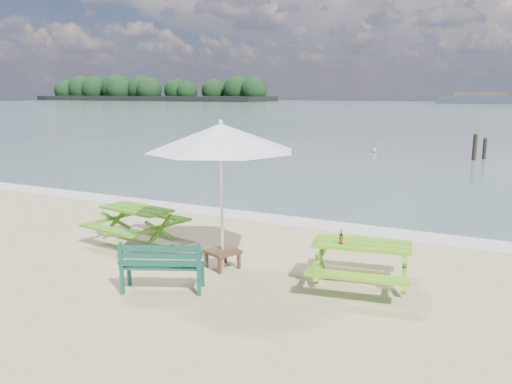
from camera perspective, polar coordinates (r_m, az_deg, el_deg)
The scene contains 11 objects.
sea at distance 91.41m, azimuth 23.78°, elevation 8.50°, with size 300.00×300.00×0.00m, color slate.
foam_strip at distance 12.13m, azimuth 3.77°, elevation -3.30°, with size 22.00×0.90×0.01m, color silver.
island_headland at distance 185.72m, azimuth -11.96°, elevation 11.20°, with size 90.00×22.00×7.60m.
picnic_table_left at distance 10.67m, azimuth -13.43°, elevation -3.74°, with size 1.77×1.92×0.73m.
picnic_table_right at distance 8.24m, azimuth 11.92°, elevation -8.20°, with size 1.78×1.92×0.73m.
park_bench at distance 8.08m, azimuth -10.57°, elevation -9.34°, with size 1.34×0.90×0.79m.
side_table at distance 8.93m, azimuth -3.84°, elevation -7.59°, with size 0.68×0.68×0.34m.
patio_umbrella at distance 8.48m, azimuth -4.03°, elevation 6.23°, with size 3.41×3.41×2.55m.
beer_bottle at distance 7.97m, azimuth 9.68°, elevation -5.33°, with size 0.06×0.06×0.24m.
swimmer at distance 25.88m, azimuth 13.22°, elevation 3.28°, with size 0.64×0.50×1.55m.
mooring_pilings at distance 25.15m, azimuth 24.08°, elevation 4.41°, with size 0.58×0.78×1.39m.
Camera 1 is at (4.48, -6.24, 3.08)m, focal length 35.00 mm.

